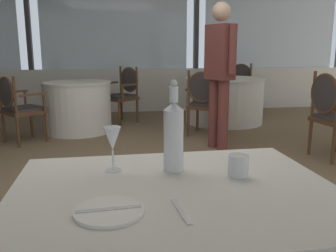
{
  "coord_description": "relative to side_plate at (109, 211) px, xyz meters",
  "views": [
    {
      "loc": [
        -0.22,
        -3.02,
        1.23
      ],
      "look_at": [
        0.02,
        -1.62,
        0.93
      ],
      "focal_mm": 38.64,
      "sensor_mm": 36.0,
      "label": 1
    }
  ],
  "objects": [
    {
      "name": "background_table_3",
      "position": [
        -0.43,
        4.53,
        -0.38
      ],
      "size": [
        1.02,
        1.02,
        0.76
      ],
      "color": "silver",
      "rests_on": "ground_plane"
    },
    {
      "name": "window_wall_far",
      "position": [
        0.22,
        6.24,
        0.41
      ],
      "size": [
        10.17,
        0.14,
        2.94
      ],
      "color": "silver",
      "rests_on": "ground_plane"
    },
    {
      "name": "water_tumbler",
      "position": [
        0.49,
        0.23,
        0.04
      ],
      "size": [
        0.08,
        0.08,
        0.08
      ],
      "primitive_type": "cylinder",
      "color": "white",
      "rests_on": "foreground_table"
    },
    {
      "name": "water_bottle",
      "position": [
        0.26,
        0.34,
        0.14
      ],
      "size": [
        0.08,
        0.08,
        0.36
      ],
      "color": "white",
      "rests_on": "foreground_table"
    },
    {
      "name": "ground_plane",
      "position": [
        0.22,
        2.01,
        -0.76
      ],
      "size": [
        14.63,
        14.63,
        0.0
      ],
      "primitive_type": "plane",
      "color": "#756047"
    },
    {
      "name": "dining_chair_2_1",
      "position": [
        1.38,
        3.94,
        -0.22
      ],
      "size": [
        0.65,
        0.64,
        0.94
      ],
      "rotation": [
        0.0,
        0.0,
        7.27
      ],
      "color": "brown",
      "rests_on": "ground_plane"
    },
    {
      "name": "wine_glass",
      "position": [
        0.02,
        0.38,
        0.12
      ],
      "size": [
        0.07,
        0.07,
        0.18
      ],
      "color": "white",
      "rests_on": "foreground_table"
    },
    {
      "name": "side_plate",
      "position": [
        0.0,
        0.0,
        0.0
      ],
      "size": [
        0.21,
        0.21,
        0.01
      ],
      "primitive_type": "cylinder",
      "color": "white",
      "rests_on": "foreground_table"
    },
    {
      "name": "butter_knife",
      "position": [
        0.0,
        0.0,
        0.01
      ],
      "size": [
        0.19,
        0.03,
        0.0
      ],
      "primitive_type": "cube",
      "rotation": [
        0.0,
        0.0,
        0.06
      ],
      "color": "silver",
      "rests_on": "foreground_table"
    },
    {
      "name": "dining_chair_0_1",
      "position": [
        2.49,
        2.61,
        -0.19
      ],
      "size": [
        0.51,
        0.57,
        0.99
      ],
      "rotation": [
        0.0,
        0.0,
        6.38
      ],
      "color": "brown",
      "rests_on": "ground_plane"
    },
    {
      "name": "dinner_fork",
      "position": [
        0.21,
        -0.03,
        -0.0
      ],
      "size": [
        0.03,
        0.17,
        0.0
      ],
      "primitive_type": "cube",
      "rotation": [
        0.0,
        0.0,
        1.66
      ],
      "color": "silver",
      "rests_on": "foreground_table"
    },
    {
      "name": "diner_person_0",
      "position": [
        1.37,
        3.26,
        0.26
      ],
      "size": [
        0.32,
        0.5,
        1.77
      ],
      "rotation": [
        0.0,
        0.0,
        3.54
      ],
      "color": "brown",
      "rests_on": "ground_plane"
    },
    {
      "name": "dining_chair_2_0",
      "position": [
        2.58,
        5.77,
        -0.2
      ],
      "size": [
        0.65,
        0.64,
        0.96
      ],
      "rotation": [
        0.0,
        0.0,
        4.13
      ],
      "color": "brown",
      "rests_on": "ground_plane"
    },
    {
      "name": "background_table_2",
      "position": [
        1.98,
        4.85,
        -0.38
      ],
      "size": [
        1.34,
        1.34,
        0.76
      ],
      "color": "silver",
      "rests_on": "ground_plane"
    },
    {
      "name": "dining_chair_3_0",
      "position": [
        -1.15,
        3.94,
        -0.23
      ],
      "size": [
        0.65,
        0.66,
        0.9
      ],
      "rotation": [
        0.0,
        0.0,
        6.97
      ],
      "color": "brown",
      "rests_on": "ground_plane"
    },
    {
      "name": "dining_chair_3_1",
      "position": [
        0.3,
        5.12,
        -0.21
      ],
      "size": [
        0.65,
        0.66,
        0.94
      ],
      "rotation": [
        0.0,
        0.0,
        10.11
      ],
      "color": "brown",
      "rests_on": "ground_plane"
    }
  ]
}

